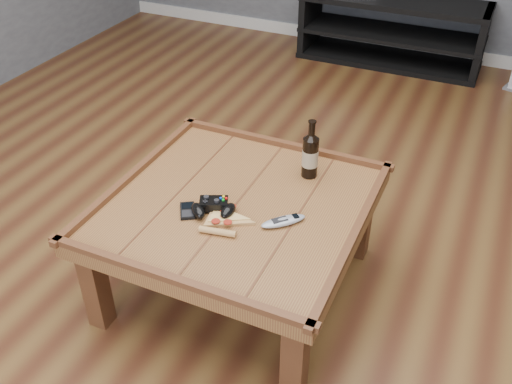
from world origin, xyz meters
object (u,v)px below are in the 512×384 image
at_px(beer_bottle, 310,154).
at_px(remote_control, 283,221).
at_px(smartphone, 188,211).
at_px(media_console, 391,32).
at_px(coffee_table, 237,215).
at_px(game_controller, 213,208).
at_px(pizza_slice, 224,220).

relative_size(beer_bottle, remote_control, 1.58).
distance_m(beer_bottle, smartphone, 0.56).
bearing_deg(media_console, remote_control, -85.55).
relative_size(coffee_table, game_controller, 5.68).
xyz_separation_m(game_controller, remote_control, (0.27, 0.05, -0.01)).
xyz_separation_m(beer_bottle, smartphone, (-0.34, -0.44, -0.10)).
bearing_deg(remote_control, smartphone, -122.00).
bearing_deg(remote_control, media_console, 139.36).
xyz_separation_m(media_console, pizza_slice, (0.01, -2.88, 0.21)).
bearing_deg(game_controller, remote_control, -13.59).
bearing_deg(media_console, smartphone, -92.97).
distance_m(beer_bottle, pizza_slice, 0.48).
bearing_deg(remote_control, beer_bottle, 138.84).
xyz_separation_m(beer_bottle, remote_control, (0.02, -0.35, -0.09)).
height_order(pizza_slice, smartphone, pizza_slice).
relative_size(beer_bottle, game_controller, 1.44).
relative_size(game_controller, remote_control, 1.10).
bearing_deg(pizza_slice, game_controller, 141.64).
distance_m(game_controller, pizza_slice, 0.07).
height_order(coffee_table, beer_bottle, beer_bottle).
bearing_deg(pizza_slice, coffee_table, 82.09).
xyz_separation_m(media_console, smartphone, (-0.15, -2.88, 0.21)).
xyz_separation_m(media_console, game_controller, (-0.05, -2.84, 0.23)).
bearing_deg(smartphone, coffee_table, 9.62).
relative_size(pizza_slice, smartphone, 2.34).
xyz_separation_m(coffee_table, pizza_slice, (0.01, -0.13, 0.07)).
height_order(coffee_table, remote_control, same).
bearing_deg(coffee_table, pizza_slice, -87.53).
bearing_deg(beer_bottle, game_controller, -121.88).
bearing_deg(beer_bottle, coffee_table, -122.35).
height_order(coffee_table, game_controller, game_controller).
height_order(pizza_slice, remote_control, same).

